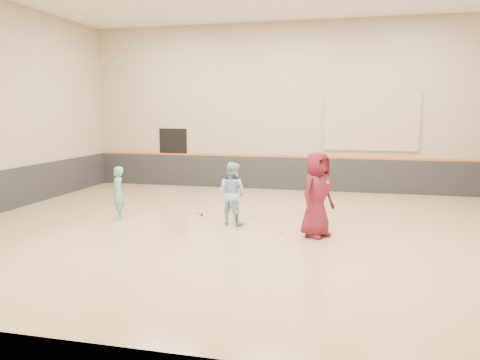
% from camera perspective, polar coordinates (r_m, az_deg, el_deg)
% --- Properties ---
extents(room, '(15.04, 12.04, 6.22)m').
position_cam_1_polar(room, '(11.30, 2.17, -2.07)').
color(room, tan).
rests_on(room, ground).
extents(wainscot_back, '(14.90, 0.04, 1.20)m').
position_cam_1_polar(wainscot_back, '(17.15, 6.05, 0.78)').
color(wainscot_back, '#232326').
rests_on(wainscot_back, floor).
extents(accent_stripe, '(14.90, 0.03, 0.06)m').
position_cam_1_polar(accent_stripe, '(17.07, 6.07, 2.84)').
color(accent_stripe, '#D85914').
rests_on(accent_stripe, wall_back).
extents(acoustic_panel, '(3.20, 0.08, 2.00)m').
position_cam_1_polar(acoustic_panel, '(16.86, 15.69, 6.87)').
color(acoustic_panel, tan).
rests_on(acoustic_panel, wall_back).
extents(doorway, '(1.10, 0.05, 2.20)m').
position_cam_1_polar(doorway, '(18.23, -8.11, 2.78)').
color(doorway, black).
rests_on(doorway, floor).
extents(girl, '(0.52, 0.61, 1.41)m').
position_cam_1_polar(girl, '(12.82, -14.69, -1.57)').
color(girl, '#6DBEAC').
rests_on(girl, floor).
extents(instructor, '(0.94, 0.84, 1.59)m').
position_cam_1_polar(instructor, '(11.90, -0.97, -1.61)').
color(instructor, '#9BCBEF').
rests_on(instructor, floor).
extents(young_man, '(1.05, 1.14, 1.96)m').
position_cam_1_polar(young_man, '(10.81, 9.38, -1.76)').
color(young_man, maroon).
rests_on(young_man, floor).
extents(held_racket, '(0.43, 0.43, 0.59)m').
position_cam_1_polar(held_racket, '(11.74, -0.32, -3.33)').
color(held_racket, '#A9D82F').
rests_on(held_racket, instructor).
extents(spare_racket, '(0.74, 0.74, 0.06)m').
position_cam_1_polar(spare_racket, '(13.33, -4.58, -3.89)').
color(spare_racket, gold).
rests_on(spare_racket, floor).
extents(ball_under_racket, '(0.07, 0.07, 0.07)m').
position_cam_1_polar(ball_under_racket, '(11.10, 5.17, -6.41)').
color(ball_under_racket, '#CAEB36').
rests_on(ball_under_racket, floor).
extents(ball_in_hand, '(0.07, 0.07, 0.07)m').
position_cam_1_polar(ball_in_hand, '(10.62, 10.62, -0.28)').
color(ball_in_hand, '#BED832').
rests_on(ball_in_hand, young_man).
extents(ball_beside_spare, '(0.07, 0.07, 0.07)m').
position_cam_1_polar(ball_beside_spare, '(12.79, 1.67, -4.39)').
color(ball_beside_spare, gold).
rests_on(ball_beside_spare, floor).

